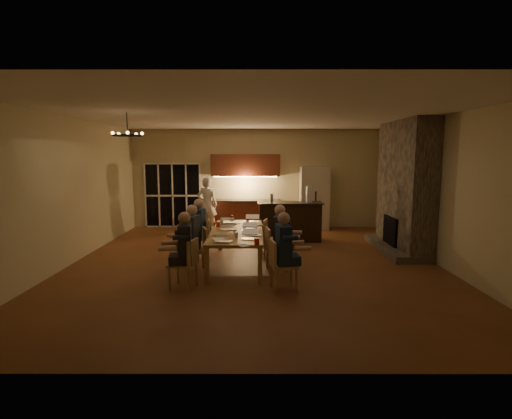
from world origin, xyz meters
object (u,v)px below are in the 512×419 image
at_px(laptop_a, 223,236).
at_px(bar_bottle, 272,198).
at_px(laptop_c, 228,225).
at_px(person_left_mid, 192,238).
at_px(chair_right_far, 274,239).
at_px(person_left_near, 185,250).
at_px(chandelier, 128,135).
at_px(person_left_far, 199,229).
at_px(can_cola, 232,218).
at_px(laptop_d, 249,226).
at_px(plate_far, 258,225).
at_px(bar_blender, 309,194).
at_px(laptop_e, 228,218).
at_px(dining_table, 237,248).
at_px(chair_left_near, 183,264).
at_px(person_right_mid, 280,238).
at_px(can_silver, 236,235).
at_px(can_right, 256,225).
at_px(plate_left, 218,239).
at_px(redcup_far, 248,218).
at_px(person_right_near, 283,251).
at_px(chair_left_far, 200,238).
at_px(laptop_f, 252,218).
at_px(mug_mid, 244,224).
at_px(mug_back, 222,222).
at_px(redcup_near, 257,241).
at_px(chair_left_mid, 196,250).
at_px(bar_island, 290,222).
at_px(chair_right_near, 284,265).
at_px(chair_right_mid, 277,249).
at_px(laptop_b, 250,233).
at_px(plate_near, 255,235).
at_px(mug_front, 235,232).
at_px(standing_person, 207,205).
at_px(refrigerator, 314,198).

distance_m(laptop_a, bar_bottle, 3.75).
bearing_deg(laptop_c, person_left_mid, 27.74).
bearing_deg(bar_bottle, chair_right_far, -90.70).
height_order(person_left_near, chandelier, chandelier).
height_order(person_left_far, can_cola, person_left_far).
relative_size(laptop_d, bar_bottle, 1.33).
xyz_separation_m(plate_far, bar_blender, (1.40, 1.76, 0.54)).
relative_size(person_left_near, laptop_e, 4.31).
bearing_deg(dining_table, chair_right_far, 34.59).
bearing_deg(chandelier, chair_left_near, -40.24).
bearing_deg(person_right_mid, chandelier, 101.10).
relative_size(can_silver, plate_far, 0.48).
height_order(can_right, plate_left, can_right).
height_order(redcup_far, bar_bottle, bar_bottle).
relative_size(laptop_d, laptop_e, 1.00).
bearing_deg(person_right_near, redcup_far, 5.07).
xyz_separation_m(chair_left_far, person_left_far, (-0.01, -0.10, 0.24)).
bearing_deg(laptop_f, laptop_e, -172.90).
xyz_separation_m(person_left_far, mug_mid, (1.04, -0.08, 0.11)).
height_order(person_left_mid, mug_back, person_left_mid).
bearing_deg(redcup_near, chair_left_mid, 145.58).
height_order(chandelier, laptop_e, chandelier).
xyz_separation_m(bar_island, can_cola, (-1.53, -1.04, 0.27)).
xyz_separation_m(bar_island, mug_back, (-1.75, -1.60, 0.26)).
bearing_deg(laptop_f, plate_far, -67.67).
relative_size(laptop_c, redcup_far, 2.67).
height_order(person_left_mid, plate_far, person_left_mid).
bearing_deg(laptop_f, chair_right_near, -75.90).
relative_size(person_right_near, redcup_far, 11.50).
bearing_deg(redcup_far, can_cola, -179.40).
distance_m(laptop_d, redcup_near, 1.34).
relative_size(chair_right_far, laptop_f, 2.78).
xyz_separation_m(chair_right_far, mug_back, (-1.23, 0.27, 0.36)).
xyz_separation_m(bar_island, chair_right_mid, (-0.49, -2.88, -0.10)).
bearing_deg(redcup_near, person_right_near, -25.30).
bearing_deg(redcup_far, chair_right_far, -53.30).
bearing_deg(laptop_b, chandelier, 175.21).
xyz_separation_m(person_left_mid, mug_back, (0.47, 1.37, 0.11)).
bearing_deg(person_left_near, bar_blender, 138.69).
relative_size(person_left_near, laptop_a, 4.31).
relative_size(laptop_a, laptop_b, 1.00).
distance_m(laptop_c, plate_near, 0.89).
distance_m(chair_left_near, chair_right_mid, 2.07).
bearing_deg(person_right_mid, mug_front, 93.70).
height_order(chair_right_mid, laptop_a, laptop_a).
relative_size(chair_right_mid, standing_person, 0.52).
distance_m(refrigerator, can_right, 4.32).
height_order(laptop_f, bar_bottle, bar_bottle).
xyz_separation_m(chair_left_far, laptop_f, (1.21, 0.42, 0.42)).
bearing_deg(mug_front, laptop_b, -56.92).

